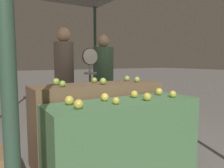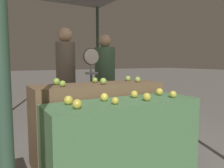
{
  "view_description": "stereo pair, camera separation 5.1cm",
  "coord_description": "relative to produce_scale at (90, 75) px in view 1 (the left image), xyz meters",
  "views": [
    {
      "loc": [
        -1.29,
        -1.85,
        1.27
      ],
      "look_at": [
        0.02,
        0.3,
        1.0
      ],
      "focal_mm": 35.0,
      "sensor_mm": 36.0,
      "label": 1
    },
    {
      "loc": [
        -1.25,
        -1.88,
        1.27
      ],
      "look_at": [
        0.02,
        0.3,
        1.0
      ],
      "focal_mm": 35.0,
      "sensor_mm": 36.0,
      "label": 2
    }
  ],
  "objects": [
    {
      "name": "apple_front_6",
      "position": [
        0.02,
        -1.12,
        -0.16
      ],
      "size": [
        0.08,
        0.08,
        0.08
      ],
      "primitive_type": "sphere",
      "color": "gold",
      "rests_on": "display_counter_front"
    },
    {
      "name": "display_counter_back",
      "position": [
        -0.18,
        -0.63,
        -0.56
      ],
      "size": [
        1.67,
        0.55,
        0.98
      ],
      "primitive_type": "cube",
      "color": "brown",
      "rests_on": "ground_plane"
    },
    {
      "name": "apple_back_3",
      "position": [
        -0.7,
        -0.52,
        -0.03
      ],
      "size": [
        0.08,
        0.08,
        0.08
      ],
      "primitive_type": "sphere",
      "color": "#84AD3D",
      "rests_on": "display_counter_back"
    },
    {
      "name": "display_counter_front",
      "position": [
        -0.18,
        -1.23,
        -0.63
      ],
      "size": [
        1.67,
        0.55,
        0.85
      ],
      "primitive_type": "cube",
      "color": "#4C7A4C",
      "rests_on": "ground_plane"
    },
    {
      "name": "apple_back_0",
      "position": [
        -0.69,
        -0.74,
        -0.04
      ],
      "size": [
        0.07,
        0.07,
        0.07
      ],
      "primitive_type": "sphere",
      "color": "#84AD3D",
      "rests_on": "display_counter_back"
    },
    {
      "name": "person_customer_left",
      "position": [
        -0.28,
        0.4,
        0.02
      ],
      "size": [
        0.38,
        0.38,
        1.82
      ],
      "rotation": [
        0.0,
        0.0,
        3.36
      ],
      "color": "#2D2D38",
      "rests_on": "ground_plane"
    },
    {
      "name": "apple_front_4",
      "position": [
        -0.76,
        -1.12,
        -0.16
      ],
      "size": [
        0.09,
        0.09,
        0.09
      ],
      "primitive_type": "sphere",
      "color": "gold",
      "rests_on": "display_counter_front"
    },
    {
      "name": "apple_front_3",
      "position": [
        0.4,
        -1.33,
        -0.16
      ],
      "size": [
        0.08,
        0.08,
        0.08
      ],
      "primitive_type": "sphere",
      "color": "gold",
      "rests_on": "display_counter_front"
    },
    {
      "name": "apple_front_5",
      "position": [
        -0.38,
        -1.13,
        -0.16
      ],
      "size": [
        0.08,
        0.08,
        0.08
      ],
      "primitive_type": "sphere",
      "color": "yellow",
      "rests_on": "display_counter_front"
    },
    {
      "name": "apple_front_1",
      "position": [
        -0.37,
        -1.34,
        -0.17
      ],
      "size": [
        0.07,
        0.07,
        0.07
      ],
      "primitive_type": "sphere",
      "color": "gold",
      "rests_on": "display_counter_front"
    },
    {
      "name": "apple_back_5",
      "position": [
        0.34,
        -0.52,
        -0.03
      ],
      "size": [
        0.08,
        0.08,
        0.08
      ],
      "primitive_type": "sphere",
      "color": "#8EB247",
      "rests_on": "display_counter_back"
    },
    {
      "name": "apple_back_2",
      "position": [
        0.34,
        -0.74,
        -0.04
      ],
      "size": [
        0.08,
        0.08,
        0.08
      ],
      "primitive_type": "sphere",
      "color": "#8EB247",
      "rests_on": "display_counter_back"
    },
    {
      "name": "apple_back_4",
      "position": [
        -0.18,
        -0.51,
        -0.04
      ],
      "size": [
        0.07,
        0.07,
        0.07
      ],
      "primitive_type": "sphere",
      "color": "#84AD3D",
      "rests_on": "display_counter_back"
    },
    {
      "name": "apple_front_0",
      "position": [
        -0.76,
        -1.34,
        -0.16
      ],
      "size": [
        0.09,
        0.09,
        0.09
      ],
      "primitive_type": "sphere",
      "color": "gold",
      "rests_on": "display_counter_front"
    },
    {
      "name": "apple_front_2",
      "position": [
        0.01,
        -1.34,
        -0.16
      ],
      "size": [
        0.09,
        0.09,
        0.09
      ],
      "primitive_type": "sphere",
      "color": "gold",
      "rests_on": "display_counter_front"
    },
    {
      "name": "produce_scale",
      "position": [
        0.0,
        0.0,
        0.0
      ],
      "size": [
        0.26,
        0.2,
        1.47
      ],
      "color": "#99999E",
      "rests_on": "ground_plane"
    },
    {
      "name": "apple_front_7",
      "position": [
        0.39,
        -1.12,
        -0.16
      ],
      "size": [
        0.09,
        0.09,
        0.09
      ],
      "primitive_type": "sphere",
      "color": "gold",
      "rests_on": "display_counter_front"
    },
    {
      "name": "person_vendor_at_scale",
      "position": [
        0.43,
        0.36,
        -0.05
      ],
      "size": [
        0.48,
        0.48,
        1.74
      ],
      "rotation": [
        0.0,
        0.0,
        3.56
      ],
      "color": "#2D2D38",
      "rests_on": "ground_plane"
    },
    {
      "name": "apple_back_1",
      "position": [
        -0.19,
        -0.75,
        -0.03
      ],
      "size": [
        0.08,
        0.08,
        0.08
      ],
      "primitive_type": "sphere",
      "color": "#8EB247",
      "rests_on": "display_counter_back"
    }
  ]
}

